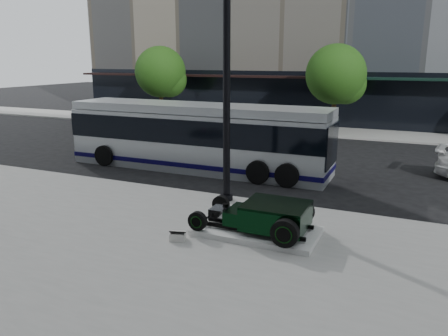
% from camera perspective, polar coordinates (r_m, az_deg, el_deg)
% --- Properties ---
extents(ground, '(120.00, 120.00, 0.00)m').
position_cam_1_polar(ground, '(17.50, 3.04, -2.12)').
color(ground, black).
rests_on(ground, ground).
extents(sidewalk_near, '(70.00, 17.00, 0.12)m').
position_cam_1_polar(sidewalk_near, '(9.26, -22.19, -18.44)').
color(sidewalk_near, gray).
rests_on(sidewalk_near, ground).
extents(sidewalk_far, '(70.00, 4.00, 0.12)m').
position_cam_1_polar(sidewalk_far, '(30.69, 12.45, 4.73)').
color(sidewalk_far, gray).
rests_on(sidewalk_far, ground).
extents(street_trees, '(29.80, 3.80, 5.70)m').
position_cam_1_polar(street_trees, '(29.21, 14.70, 11.46)').
color(street_trees, black).
rests_on(street_trees, sidewalk_far).
extents(display_plinth, '(3.40, 1.80, 0.15)m').
position_cam_1_polar(display_plinth, '(12.38, 4.28, -8.20)').
color(display_plinth, silver).
rests_on(display_plinth, sidewalk_near).
extents(hot_rod, '(3.22, 2.00, 0.81)m').
position_cam_1_polar(hot_rod, '(12.10, 5.82, -6.22)').
color(hot_rod, black).
rests_on(hot_rod, display_plinth).
extents(info_plaque, '(0.47, 0.40, 0.31)m').
position_cam_1_polar(info_plaque, '(11.95, -6.07, -8.82)').
color(info_plaque, silver).
rests_on(info_plaque, sidewalk_near).
extents(lamppost, '(0.44, 0.44, 8.00)m').
position_cam_1_polar(lamppost, '(14.46, 0.35, 9.87)').
color(lamppost, black).
rests_on(lamppost, sidewalk_near).
extents(transit_bus, '(12.12, 2.88, 2.92)m').
position_cam_1_polar(transit_bus, '(19.74, -3.52, 4.16)').
color(transit_bus, '#B4BABE').
rests_on(transit_bus, ground).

